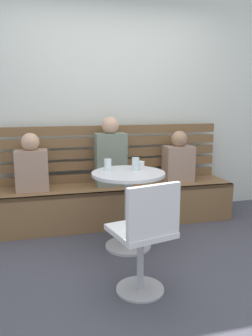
% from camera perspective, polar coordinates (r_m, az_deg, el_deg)
% --- Properties ---
extents(ground, '(8.00, 8.00, 0.00)m').
position_cam_1_polar(ground, '(2.91, 3.68, -17.21)').
color(ground, '#42424C').
extents(back_wall, '(5.20, 0.10, 2.90)m').
position_cam_1_polar(back_wall, '(4.14, -3.22, 12.20)').
color(back_wall, silver).
rests_on(back_wall, ground).
extents(booth_bench, '(2.70, 0.52, 0.44)m').
position_cam_1_polar(booth_bench, '(3.89, -1.75, -6.10)').
color(booth_bench, brown).
rests_on(booth_bench, ground).
extents(booth_backrest, '(2.65, 0.04, 0.66)m').
position_cam_1_polar(booth_backrest, '(4.00, -2.55, 2.54)').
color(booth_backrest, brown).
rests_on(booth_backrest, booth_bench).
extents(cafe_table, '(0.68, 0.68, 0.74)m').
position_cam_1_polar(cafe_table, '(3.16, 0.38, -4.64)').
color(cafe_table, '#ADADB2').
rests_on(cafe_table, ground).
extents(white_chair, '(0.48, 0.48, 0.85)m').
position_cam_1_polar(white_chair, '(2.42, 3.26, -11.18)').
color(white_chair, '#ADADB2').
rests_on(white_chair, ground).
extents(person_adult, '(0.34, 0.22, 0.77)m').
position_cam_1_polar(person_adult, '(3.78, -2.63, 2.20)').
color(person_adult, slate).
rests_on(person_adult, booth_bench).
extents(person_child_left, '(0.34, 0.22, 0.60)m').
position_cam_1_polar(person_child_left, '(4.04, 8.87, 1.46)').
color(person_child_left, '#9E7F6B').
rests_on(person_child_left, booth_bench).
extents(person_child_middle, '(0.34, 0.22, 0.62)m').
position_cam_1_polar(person_child_middle, '(3.71, -15.69, 0.41)').
color(person_child_middle, '#9E7F6B').
rests_on(person_child_middle, booth_bench).
extents(cup_water_clear, '(0.07, 0.07, 0.11)m').
position_cam_1_polar(cup_water_clear, '(3.18, -3.11, 0.54)').
color(cup_water_clear, white).
rests_on(cup_water_clear, cafe_table).
extents(cup_glass_tall, '(0.07, 0.07, 0.12)m').
position_cam_1_polar(cup_glass_tall, '(3.19, 1.63, 0.69)').
color(cup_glass_tall, silver).
rests_on(cup_glass_tall, cafe_table).
extents(cup_ceramic_white, '(0.08, 0.08, 0.07)m').
position_cam_1_polar(cup_ceramic_white, '(3.27, 2.41, 0.51)').
color(cup_ceramic_white, white).
rests_on(cup_ceramic_white, cafe_table).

